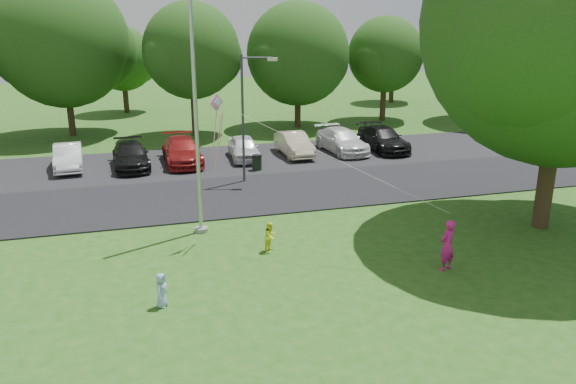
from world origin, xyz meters
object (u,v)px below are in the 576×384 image
object	(u,v)px
flagpole	(196,122)
kite	(223,118)
child_yellow	(271,236)
child_blue	(161,290)
big_tree	(567,30)
street_lamp	(248,107)
trash_can	(257,163)
woman	(447,245)

from	to	relation	value
flagpole	kite	distance (m)	1.42
child_yellow	child_blue	distance (m)	4.86
big_tree	street_lamp	bearing A→B (deg)	136.23
big_tree	kite	distance (m)	12.25
street_lamp	trash_can	distance (m)	3.85
trash_can	child_blue	xyz separation A→B (m)	(-5.71, -13.32, 0.07)
street_lamp	woman	size ratio (longest dim) A/B	3.61
woman	child_yellow	xyz separation A→B (m)	(-5.01, 2.99, -0.31)
trash_can	child_yellow	world-z (taller)	child_yellow
child_yellow	kite	distance (m)	4.36
child_yellow	woman	bearing A→B (deg)	-74.40
trash_can	child_blue	size ratio (longest dim) A/B	0.85
woman	child_yellow	size ratio (longest dim) A/B	1.59
street_lamp	kite	distance (m)	7.52
woman	flagpole	bearing A→B (deg)	-60.40
trash_can	kite	world-z (taller)	kite
street_lamp	trash_can	world-z (taller)	street_lamp
street_lamp	big_tree	xyz separation A→B (m)	(9.45, -9.05, 3.62)
woman	kite	distance (m)	8.45
child_yellow	child_blue	size ratio (longest dim) A/B	1.06
big_tree	kite	bearing A→B (deg)	170.60
big_tree	woman	world-z (taller)	big_tree
street_lamp	flagpole	bearing A→B (deg)	-101.28
big_tree	child_blue	distance (m)	16.04
child_blue	woman	bearing A→B (deg)	-64.87
trash_can	big_tree	distance (m)	15.56
woman	trash_can	bearing A→B (deg)	-99.51
flagpole	child_yellow	size ratio (longest dim) A/B	9.42
child_yellow	child_blue	world-z (taller)	child_yellow
big_tree	child_blue	xyz separation A→B (m)	(-14.34, -2.34, -6.78)
child_yellow	kite	world-z (taller)	kite
trash_can	child_yellow	xyz separation A→B (m)	(-1.85, -10.36, 0.10)
trash_can	child_blue	bearing A→B (deg)	-113.21
kite	big_tree	bearing A→B (deg)	-45.92
woman	child_blue	bearing A→B (deg)	-23.00
child_blue	kite	xyz separation A→B (m)	(2.58, 4.29, 3.98)
child_blue	flagpole	bearing A→B (deg)	7.09
trash_can	woman	world-z (taller)	woman
street_lamp	kite	xyz separation A→B (m)	(-2.32, -7.10, 0.82)
woman	street_lamp	bearing A→B (deg)	-93.62
flagpole	kite	bearing A→B (deg)	-55.12
flagpole	child_blue	distance (m)	6.78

